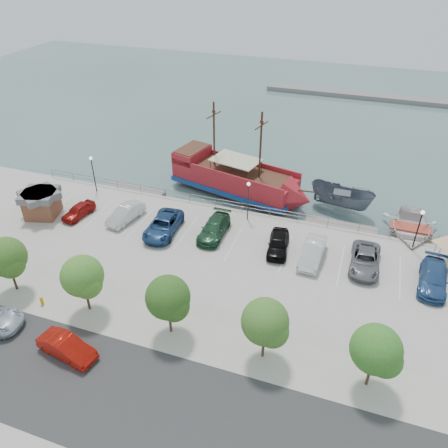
% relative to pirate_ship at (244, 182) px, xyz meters
% --- Properties ---
extents(ground, '(160.00, 160.00, 0.00)m').
position_rel_pirate_ship_xyz_m(ground, '(2.32, -12.69, -1.82)').
color(ground, '#42605B').
extents(street, '(100.00, 8.00, 0.04)m').
position_rel_pirate_ship_xyz_m(street, '(2.32, -28.69, -0.81)').
color(street, '#373737').
rests_on(street, land_slab).
extents(sidewalk, '(100.00, 4.00, 0.05)m').
position_rel_pirate_ship_xyz_m(sidewalk, '(2.32, -22.69, -0.81)').
color(sidewalk, '#B6AF9A').
rests_on(sidewalk, land_slab).
extents(seawall_railing, '(50.00, 0.06, 1.00)m').
position_rel_pirate_ship_xyz_m(seawall_railing, '(2.32, -4.89, -0.30)').
color(seawall_railing, slate).
rests_on(seawall_railing, land_slab).
extents(far_shore, '(40.00, 3.00, 0.80)m').
position_rel_pirate_ship_xyz_m(far_shore, '(12.32, 42.31, -1.42)').
color(far_shore, gray).
rests_on(far_shore, ground).
extents(pirate_ship, '(17.58, 8.40, 10.89)m').
position_rel_pirate_ship_xyz_m(pirate_ship, '(0.00, 0.00, 0.00)').
color(pirate_ship, maroon).
rests_on(pirate_ship, ground).
extents(patrol_boat, '(7.58, 4.39, 2.76)m').
position_rel_pirate_ship_xyz_m(patrol_boat, '(11.03, 0.37, -0.44)').
color(patrol_boat, '#555C69').
rests_on(patrol_boat, ground).
extents(speedboat, '(5.54, 7.74, 1.60)m').
position_rel_pirate_ship_xyz_m(speedboat, '(18.25, -2.55, -1.02)').
color(speedboat, silver).
rests_on(speedboat, ground).
extents(dock_west, '(7.78, 2.84, 0.44)m').
position_rel_pirate_ship_xyz_m(dock_west, '(-12.54, -3.49, -1.61)').
color(dock_west, gray).
rests_on(dock_west, ground).
extents(dock_mid, '(7.38, 2.25, 0.42)m').
position_rel_pirate_ship_xyz_m(dock_mid, '(11.57, -3.49, -1.61)').
color(dock_mid, gray).
rests_on(dock_mid, ground).
extents(dock_east, '(6.94, 3.24, 0.38)m').
position_rel_pirate_ship_xyz_m(dock_east, '(19.73, -3.49, -1.63)').
color(dock_east, gray).
rests_on(dock_east, ground).
extents(shed, '(4.15, 4.15, 2.76)m').
position_rel_pirate_ship_xyz_m(shed, '(-18.03, -12.37, 0.65)').
color(shed, brown).
rests_on(shed, land_slab).
extents(street_sedan, '(4.66, 2.30, 1.47)m').
position_rel_pirate_ship_xyz_m(street_sedan, '(-4.56, -26.99, -0.09)').
color(street_sedan, '#A81208').
rests_on(street_sedan, street).
extents(fire_hydrant, '(0.26, 0.26, 0.76)m').
position_rel_pirate_ship_xyz_m(fire_hydrant, '(-9.49, -23.49, -0.41)').
color(fire_hydrant, '#DE9101').
rests_on(fire_hydrant, sidewalk).
extents(lamp_post_left, '(0.36, 0.36, 4.28)m').
position_rel_pirate_ship_xyz_m(lamp_post_left, '(-15.68, -6.19, 2.12)').
color(lamp_post_left, black).
rests_on(lamp_post_left, land_slab).
extents(lamp_post_mid, '(0.36, 0.36, 4.28)m').
position_rel_pirate_ship_xyz_m(lamp_post_mid, '(2.32, -6.19, 2.12)').
color(lamp_post_mid, black).
rests_on(lamp_post_mid, land_slab).
extents(lamp_post_right, '(0.36, 0.36, 4.28)m').
position_rel_pirate_ship_xyz_m(lamp_post_right, '(18.32, -6.19, 2.12)').
color(lamp_post_right, black).
rests_on(lamp_post_right, land_slab).
extents(tree_b, '(3.30, 3.20, 5.00)m').
position_rel_pirate_ship_xyz_m(tree_b, '(-12.53, -22.76, 2.47)').
color(tree_b, '#473321').
rests_on(tree_b, sidewalk).
extents(tree_c, '(3.30, 3.20, 5.00)m').
position_rel_pirate_ship_xyz_m(tree_c, '(-5.53, -22.76, 2.47)').
color(tree_c, '#473321').
rests_on(tree_c, sidewalk).
extents(tree_d, '(3.30, 3.20, 5.00)m').
position_rel_pirate_ship_xyz_m(tree_d, '(1.47, -22.76, 2.47)').
color(tree_d, '#473321').
rests_on(tree_d, sidewalk).
extents(tree_e, '(3.30, 3.20, 5.00)m').
position_rel_pirate_ship_xyz_m(tree_e, '(8.47, -22.76, 2.47)').
color(tree_e, '#473321').
rests_on(tree_e, sidewalk).
extents(tree_f, '(3.30, 3.20, 5.00)m').
position_rel_pirate_ship_xyz_m(tree_f, '(15.47, -22.76, 2.47)').
color(tree_f, '#473321').
rests_on(tree_f, sidewalk).
extents(parked_car_a, '(2.18, 4.15, 1.35)m').
position_rel_pirate_ship_xyz_m(parked_car_a, '(-14.40, -11.38, -0.15)').
color(parked_car_a, maroon).
rests_on(parked_car_a, land_slab).
extents(parked_car_b, '(2.42, 4.87, 1.53)m').
position_rel_pirate_ship_xyz_m(parked_car_b, '(-9.40, -10.41, -0.06)').
color(parked_car_b, silver).
rests_on(parked_car_b, land_slab).
extents(parked_car_c, '(3.11, 5.97, 1.61)m').
position_rel_pirate_ship_xyz_m(parked_car_c, '(-4.80, -11.18, -0.02)').
color(parked_car_c, navy).
rests_on(parked_car_c, land_slab).
extents(parked_car_d, '(2.22, 5.36, 1.55)m').
position_rel_pirate_ship_xyz_m(parked_car_d, '(0.07, -10.01, -0.05)').
color(parked_car_d, '#1D442A').
rests_on(parked_car_d, land_slab).
extents(parked_car_e, '(2.40, 4.77, 1.56)m').
position_rel_pirate_ship_xyz_m(parked_car_e, '(6.51, -10.37, -0.04)').
color(parked_car_e, black).
rests_on(parked_car_e, land_slab).
extents(parked_car_f, '(1.97, 5.15, 1.67)m').
position_rel_pirate_ship_xyz_m(parked_car_f, '(9.72, -10.72, 0.01)').
color(parked_car_f, white).
rests_on(parked_car_f, land_slab).
extents(parked_car_g, '(2.55, 5.43, 1.50)m').
position_rel_pirate_ship_xyz_m(parked_car_g, '(14.26, -10.25, -0.07)').
color(parked_car_g, slate).
rests_on(parked_car_g, land_slab).
extents(parked_car_h, '(2.67, 5.60, 1.58)m').
position_rel_pirate_ship_xyz_m(parked_car_h, '(19.78, -10.92, -0.04)').
color(parked_car_h, '#2A4C80').
rests_on(parked_car_h, land_slab).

